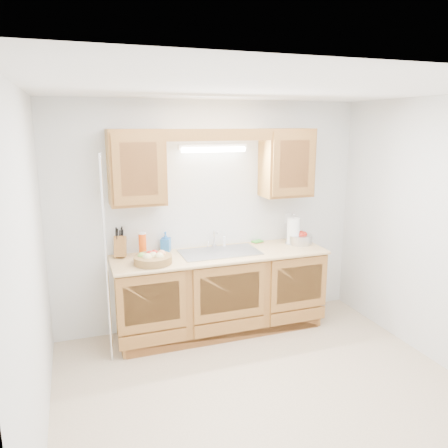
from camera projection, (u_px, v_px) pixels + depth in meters
name	position (u px, v px, depth m)	size (l,w,h in m)	color
room	(268.00, 251.00, 3.49)	(3.52, 3.50, 2.50)	#C3AB8D
base_cabinets	(220.00, 293.00, 4.78)	(2.20, 0.60, 0.86)	#A67330
countertop	(221.00, 255.00, 4.67)	(2.30, 0.63, 0.04)	#D9B571
upper_cabinet_left	(136.00, 167.00, 4.33)	(0.55, 0.33, 0.75)	#A67330
upper_cabinet_right	(286.00, 163.00, 4.86)	(0.55, 0.33, 0.75)	#A67330
valance	(220.00, 135.00, 4.39)	(2.20, 0.05, 0.12)	#A67330
fluorescent_fixture	(213.00, 148.00, 4.63)	(0.76, 0.08, 0.08)	white
sink	(220.00, 259.00, 4.70)	(0.84, 0.46, 0.36)	#9E9EA3
wire_shelf_pole	(106.00, 262.00, 4.02)	(0.03, 0.03, 2.00)	silver
outlet_plate	(288.00, 218.00, 5.19)	(0.08, 0.01, 0.12)	white
fruit_basket	(153.00, 258.00, 4.30)	(0.43, 0.43, 0.12)	olive
knife_block	(120.00, 246.00, 4.51)	(0.15, 0.20, 0.32)	#A67330
orange_canister	(143.00, 244.00, 4.57)	(0.09, 0.09, 0.24)	#EC500D
soap_bottle	(166.00, 242.00, 4.69)	(0.10, 0.10, 0.22)	#2263AE
sponge	(257.00, 242.00, 5.07)	(0.14, 0.11, 0.03)	#CC333F
paper_towel	(293.00, 231.00, 4.98)	(0.17, 0.17, 0.36)	silver
apple_bowl	(300.00, 238.00, 5.01)	(0.28, 0.28, 0.15)	silver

